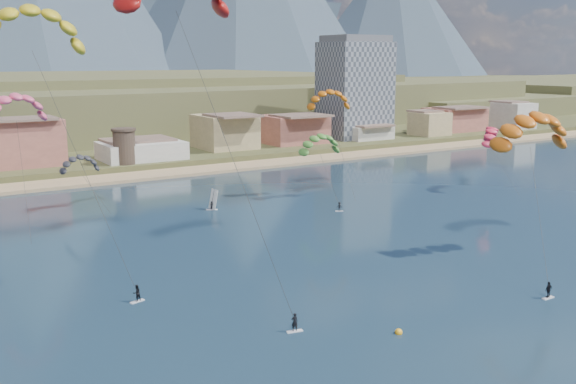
{
  "coord_description": "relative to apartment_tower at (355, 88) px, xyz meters",
  "views": [
    {
      "loc": [
        -43.02,
        -36.9,
        26.75
      ],
      "look_at": [
        0.0,
        32.0,
        10.0
      ],
      "focal_mm": 40.32,
      "sensor_mm": 36.0,
      "label": 1
    }
  ],
  "objects": [
    {
      "name": "ground",
      "position": [
        -85.0,
        -128.0,
        -17.82
      ],
      "size": [
        2400.0,
        2400.0,
        0.0
      ],
      "primitive_type": "plane",
      "color": "black",
      "rests_on": "ground"
    },
    {
      "name": "foothills",
      "position": [
        -62.61,
        104.47,
        -8.74
      ],
      "size": [
        940.0,
        210.0,
        18.0
      ],
      "color": "brown",
      "rests_on": "ground"
    },
    {
      "name": "distant_kite_orange",
      "position": [
        -54.43,
        -62.11,
        1.85
      ],
      "size": [
        9.67,
        6.82,
        22.43
      ],
      "color": "#262626",
      "rests_on": "ground"
    },
    {
      "name": "windsurfer",
      "position": [
        -79.33,
        -61.13,
        -16.65
      ],
      "size": [
        2.3,
        2.34,
        3.69
      ],
      "color": "silver",
      "rests_on": "ground"
    },
    {
      "name": "distant_kite_pink",
      "position": [
        -111.07,
        -60.1,
        2.43
      ],
      "size": [
        10.78,
        7.17,
        23.25
      ],
      "color": "#262626",
      "rests_on": "ground"
    },
    {
      "name": "kitesurfer_orange",
      "position": [
        -53.41,
        -108.04,
        0.15
      ],
      "size": [
        19.96,
        17.56,
        24.56
      ],
      "color": "silver",
      "rests_on": "ground"
    },
    {
      "name": "distant_kite_dark",
      "position": [
        -99.03,
        -47.59,
        -9.0
      ],
      "size": [
        7.61,
        5.63,
        12.21
      ],
      "color": "#262626",
      "rests_on": "ground"
    },
    {
      "name": "apartment_tower",
      "position": [
        0.0,
        0.0,
        0.0
      ],
      "size": [
        20.0,
        16.0,
        32.0
      ],
      "color": "gray",
      "rests_on": "ground"
    },
    {
      "name": "watchtower",
      "position": [
        -80.0,
        -14.0,
        -11.45
      ],
      "size": [
        5.82,
        5.82,
        8.6
      ],
      "color": "#47382D",
      "rests_on": "ground"
    },
    {
      "name": "kitesurfer_yellow",
      "position": [
        -112.52,
        -83.71,
        13.04
      ],
      "size": [
        13.91,
        17.44,
        35.02
      ],
      "color": "silver",
      "rests_on": "ground"
    },
    {
      "name": "distant_kite_red",
      "position": [
        -23.14,
        -74.78,
        -5.95
      ],
      "size": [
        8.97,
        8.15,
        15.17
      ],
      "color": "#262626",
      "rests_on": "ground"
    },
    {
      "name": "buoy",
      "position": [
        -86.91,
        -119.83,
        -17.69
      ],
      "size": [
        0.78,
        0.78,
        0.78
      ],
      "color": "#F7A91A",
      "rests_on": "ground"
    },
    {
      "name": "beach",
      "position": [
        -85.0,
        -22.0,
        -17.57
      ],
      "size": [
        2200.0,
        12.0,
        0.9
      ],
      "color": "tan",
      "rests_on": "ground"
    },
    {
      "name": "kitesurfer_green",
      "position": [
        -57.08,
        -63.01,
        -6.65
      ],
      "size": [
        9.28,
        13.76,
        15.69
      ],
      "color": "silver",
      "rests_on": "ground"
    }
  ]
}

